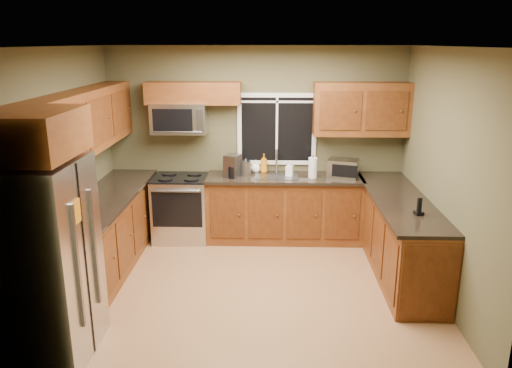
# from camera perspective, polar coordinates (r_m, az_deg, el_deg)

# --- Properties ---
(floor) EXTENTS (4.20, 4.20, 0.00)m
(floor) POSITION_cam_1_polar(r_m,az_deg,el_deg) (5.91, -0.60, -11.73)
(floor) COLOR #966942
(floor) RESTS_ON ground
(ceiling) EXTENTS (4.20, 4.20, 0.00)m
(ceiling) POSITION_cam_1_polar(r_m,az_deg,el_deg) (5.23, -0.69, 15.45)
(ceiling) COLOR white
(ceiling) RESTS_ON back_wall
(back_wall) EXTENTS (4.20, 0.00, 4.20)m
(back_wall) POSITION_cam_1_polar(r_m,az_deg,el_deg) (7.17, -0.03, 4.73)
(back_wall) COLOR brown
(back_wall) RESTS_ON ground
(front_wall) EXTENTS (4.20, 0.00, 4.20)m
(front_wall) POSITION_cam_1_polar(r_m,az_deg,el_deg) (3.71, -1.84, -6.17)
(front_wall) COLOR brown
(front_wall) RESTS_ON ground
(left_wall) EXTENTS (0.00, 3.60, 3.60)m
(left_wall) POSITION_cam_1_polar(r_m,az_deg,el_deg) (5.89, -21.51, 1.12)
(left_wall) COLOR brown
(left_wall) RESTS_ON ground
(right_wall) EXTENTS (0.00, 3.60, 3.60)m
(right_wall) POSITION_cam_1_polar(r_m,az_deg,el_deg) (5.73, 20.84, 0.78)
(right_wall) COLOR brown
(right_wall) RESTS_ON ground
(window) EXTENTS (1.12, 0.03, 1.02)m
(window) POSITION_cam_1_polar(r_m,az_deg,el_deg) (7.11, 2.39, 6.29)
(window) COLOR white
(window) RESTS_ON back_wall
(base_cabinets_left) EXTENTS (0.60, 2.65, 0.90)m
(base_cabinets_left) POSITION_cam_1_polar(r_m,az_deg,el_deg) (6.48, -16.63, -5.52)
(base_cabinets_left) COLOR brown
(base_cabinets_left) RESTS_ON ground
(countertop_left) EXTENTS (0.65, 2.65, 0.04)m
(countertop_left) POSITION_cam_1_polar(r_m,az_deg,el_deg) (6.32, -16.75, -1.55)
(countertop_left) COLOR black
(countertop_left) RESTS_ON base_cabinets_left
(base_cabinets_back) EXTENTS (2.17, 0.60, 0.90)m
(base_cabinets_back) POSITION_cam_1_polar(r_m,az_deg,el_deg) (7.11, 3.24, -2.90)
(base_cabinets_back) COLOR brown
(base_cabinets_back) RESTS_ON ground
(countertop_back) EXTENTS (2.17, 0.65, 0.04)m
(countertop_back) POSITION_cam_1_polar(r_m,az_deg,el_deg) (6.95, 3.30, 0.70)
(countertop_back) COLOR black
(countertop_back) RESTS_ON base_cabinets_back
(base_cabinets_peninsula) EXTENTS (0.60, 2.52, 0.90)m
(base_cabinets_peninsula) POSITION_cam_1_polar(r_m,az_deg,el_deg) (6.41, 15.98, -5.69)
(base_cabinets_peninsula) COLOR brown
(base_cabinets_peninsula) RESTS_ON ground
(countertop_peninsula) EXTENTS (0.65, 2.50, 0.04)m
(countertop_peninsula) POSITION_cam_1_polar(r_m,az_deg,el_deg) (6.26, 16.07, -1.66)
(countertop_peninsula) COLOR black
(countertop_peninsula) RESTS_ON base_cabinets_peninsula
(upper_cabinets_left) EXTENTS (0.33, 2.65, 0.72)m
(upper_cabinets_left) POSITION_cam_1_polar(r_m,az_deg,el_deg) (6.16, -18.87, 6.84)
(upper_cabinets_left) COLOR brown
(upper_cabinets_left) RESTS_ON left_wall
(upper_cabinets_back_left) EXTENTS (1.30, 0.33, 0.30)m
(upper_cabinets_back_left) POSITION_cam_1_polar(r_m,az_deg,el_deg) (6.98, -7.18, 10.28)
(upper_cabinets_back_left) COLOR brown
(upper_cabinets_back_left) RESTS_ON back_wall
(upper_cabinets_back_right) EXTENTS (1.30, 0.33, 0.72)m
(upper_cabinets_back_right) POSITION_cam_1_polar(r_m,az_deg,el_deg) (7.03, 11.95, 8.37)
(upper_cabinets_back_right) COLOR brown
(upper_cabinets_back_right) RESTS_ON back_wall
(upper_cabinet_over_fridge) EXTENTS (0.72, 0.90, 0.38)m
(upper_cabinet_over_fridge) POSITION_cam_1_polar(r_m,az_deg,el_deg) (4.45, -24.54, 5.26)
(upper_cabinet_over_fridge) COLOR brown
(upper_cabinet_over_fridge) RESTS_ON left_wall
(refrigerator) EXTENTS (0.74, 0.90, 1.80)m
(refrigerator) POSITION_cam_1_polar(r_m,az_deg,el_deg) (4.77, -22.96, -8.18)
(refrigerator) COLOR #B7B7BC
(refrigerator) RESTS_ON ground
(range) EXTENTS (0.76, 0.69, 0.94)m
(range) POSITION_cam_1_polar(r_m,az_deg,el_deg) (7.19, -8.52, -2.69)
(range) COLOR #B7B7BC
(range) RESTS_ON ground
(microwave) EXTENTS (0.76, 0.41, 0.42)m
(microwave) POSITION_cam_1_polar(r_m,az_deg,el_deg) (7.03, -8.75, 7.46)
(microwave) COLOR #B7B7BC
(microwave) RESTS_ON back_wall
(sink) EXTENTS (0.60, 0.42, 0.36)m
(sink) POSITION_cam_1_polar(r_m,az_deg,el_deg) (6.96, 2.36, 1.00)
(sink) COLOR slate
(sink) RESTS_ON countertop_back
(toaster_oven) EXTENTS (0.47, 0.42, 0.25)m
(toaster_oven) POSITION_cam_1_polar(r_m,az_deg,el_deg) (6.98, 9.91, 1.78)
(toaster_oven) COLOR #B7B7BC
(toaster_oven) RESTS_ON countertop_back
(coffee_maker) EXTENTS (0.26, 0.30, 0.31)m
(coffee_maker) POSITION_cam_1_polar(r_m,az_deg,el_deg) (6.89, -2.68, 1.99)
(coffee_maker) COLOR slate
(coffee_maker) RESTS_ON countertop_back
(kettle) EXTENTS (0.18, 0.18, 0.25)m
(kettle) POSITION_cam_1_polar(r_m,az_deg,el_deg) (6.96, -1.17, 1.91)
(kettle) COLOR #B7B7BC
(kettle) RESTS_ON countertop_back
(paper_towel_roll) EXTENTS (0.15, 0.15, 0.31)m
(paper_towel_roll) POSITION_cam_1_polar(r_m,az_deg,el_deg) (6.89, 6.51, 1.86)
(paper_towel_roll) COLOR white
(paper_towel_roll) RESTS_ON countertop_back
(soap_bottle_a) EXTENTS (0.12, 0.12, 0.27)m
(soap_bottle_a) POSITION_cam_1_polar(r_m,az_deg,el_deg) (7.13, 0.91, 2.39)
(soap_bottle_a) COLOR #C37412
(soap_bottle_a) RESTS_ON countertop_back
(soap_bottle_b) EXTENTS (0.12, 0.12, 0.21)m
(soap_bottle_b) POSITION_cam_1_polar(r_m,az_deg,el_deg) (6.96, 3.85, 1.79)
(soap_bottle_b) COLOR white
(soap_bottle_b) RESTS_ON countertop_back
(soap_bottle_c) EXTENTS (0.15, 0.15, 0.18)m
(soap_bottle_c) POSITION_cam_1_polar(r_m,az_deg,el_deg) (7.14, -0.06, 2.04)
(soap_bottle_c) COLOR white
(soap_bottle_c) RESTS_ON countertop_back
(cordless_phone) EXTENTS (0.10, 0.10, 0.19)m
(cordless_phone) POSITION_cam_1_polar(r_m,az_deg,el_deg) (5.68, 18.13, -2.80)
(cordless_phone) COLOR black
(cordless_phone) RESTS_ON countertop_peninsula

